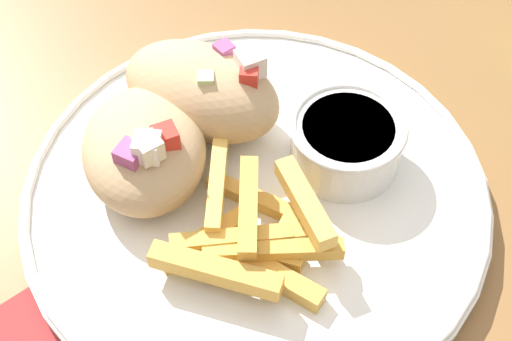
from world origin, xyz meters
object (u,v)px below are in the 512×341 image
at_px(plate, 256,193).
at_px(pita_sandwich_far, 202,90).
at_px(fries_pile, 248,236).
at_px(pita_sandwich_near, 144,149).
at_px(sauce_ramekin, 346,140).

relative_size(plate, pita_sandwich_far, 2.41).
height_order(pita_sandwich_far, fries_pile, pita_sandwich_far).
height_order(pita_sandwich_near, pita_sandwich_far, pita_sandwich_far).
bearing_deg(plate, sauce_ramekin, 64.27).
relative_size(pita_sandwich_far, fries_pile, 1.03).
bearing_deg(pita_sandwich_near, plate, 70.22).
bearing_deg(plate, pita_sandwich_far, 163.06).
xyz_separation_m(fries_pile, sauce_ramekin, (0.00, 0.10, 0.01)).
bearing_deg(sauce_ramekin, plate, -115.73).
xyz_separation_m(plate, sauce_ramekin, (0.03, 0.06, 0.03)).
relative_size(plate, sauce_ramekin, 4.01).
height_order(pita_sandwich_near, sauce_ramekin, pita_sandwich_near).
distance_m(pita_sandwich_far, sauce_ramekin, 0.10).
height_order(pita_sandwich_far, sauce_ramekin, pita_sandwich_far).
height_order(plate, pita_sandwich_far, pita_sandwich_far).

